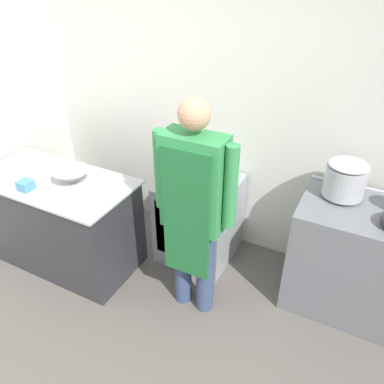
{
  "coord_description": "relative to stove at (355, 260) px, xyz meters",
  "views": [
    {
      "loc": [
        1.2,
        -1.16,
        2.45
      ],
      "look_at": [
        0.11,
        0.95,
        0.96
      ],
      "focal_mm": 35.0,
      "sensor_mm": 36.0,
      "label": 1
    }
  ],
  "objects": [
    {
      "name": "prep_counter",
      "position": [
        -2.43,
        -0.63,
        -0.03
      ],
      "size": [
        1.4,
        0.7,
        0.86
      ],
      "color": "#2D2D33",
      "rests_on": "ground_plane"
    },
    {
      "name": "wall_back",
      "position": [
        -1.33,
        0.4,
        0.89
      ],
      "size": [
        8.0,
        0.05,
        2.7
      ],
      "color": "silver",
      "rests_on": "ground_plane"
    },
    {
      "name": "stove",
      "position": [
        0.0,
        0.0,
        0.0
      ],
      "size": [
        0.95,
        0.64,
        0.94
      ],
      "color": "slate",
      "rests_on": "ground_plane"
    },
    {
      "name": "wall_left",
      "position": [
        -3.2,
        -0.36,
        0.89
      ],
      "size": [
        0.05,
        8.0,
        2.7
      ],
      "color": "silver",
      "rests_on": "ground_plane"
    },
    {
      "name": "stock_pot",
      "position": [
        -0.21,
        0.11,
        0.62
      ],
      "size": [
        0.3,
        0.3,
        0.28
      ],
      "color": "#B2B5BC",
      "rests_on": "stove"
    },
    {
      "name": "ground_plane",
      "position": [
        -1.33,
        -1.36,
        -0.46
      ],
      "size": [
        14.0,
        14.0,
        0.0
      ],
      "primitive_type": "plane",
      "color": "#5B5651"
    },
    {
      "name": "plastic_tub",
      "position": [
        -2.49,
        -0.84,
        0.44
      ],
      "size": [
        0.11,
        0.11,
        0.08
      ],
      "color": "teal",
      "rests_on": "prep_counter"
    },
    {
      "name": "fridge_unit",
      "position": [
        -1.35,
        0.02,
        -0.07
      ],
      "size": [
        0.64,
        0.66,
        0.79
      ],
      "color": "#93999E",
      "rests_on": "ground_plane"
    },
    {
      "name": "person_cook",
      "position": [
        -1.11,
        -0.58,
        0.53
      ],
      "size": [
        0.62,
        0.24,
        1.75
      ],
      "color": "#38476B",
      "rests_on": "ground_plane"
    },
    {
      "name": "mixing_bowl",
      "position": [
        -2.24,
        -0.58,
        0.46
      ],
      "size": [
        0.31,
        0.31,
        0.12
      ],
      "color": "#B2B5BC",
      "rests_on": "prep_counter"
    }
  ]
}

